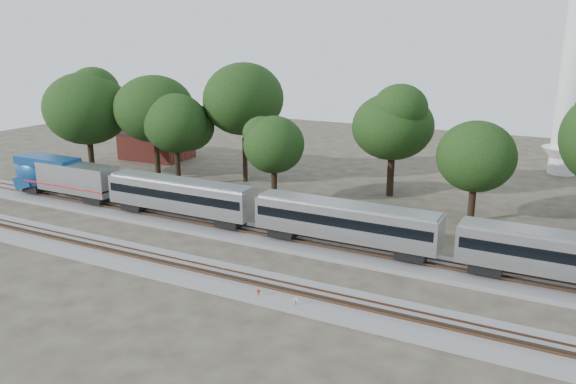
# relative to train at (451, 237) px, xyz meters

# --- Properties ---
(ground) EXTENTS (160.00, 160.00, 0.00)m
(ground) POSITION_rel_train_xyz_m (-18.13, -6.00, -3.16)
(ground) COLOR #383328
(ground) RESTS_ON ground
(track_far) EXTENTS (160.00, 5.00, 0.73)m
(track_far) POSITION_rel_train_xyz_m (-18.13, -0.00, -2.95)
(track_far) COLOR slate
(track_far) RESTS_ON ground
(track_near) EXTENTS (160.00, 5.00, 0.73)m
(track_near) POSITION_rel_train_xyz_m (-18.13, -10.00, -2.95)
(track_near) COLOR slate
(track_near) RESTS_ON ground
(train) EXTENTS (107.17, 3.06, 4.51)m
(train) POSITION_rel_train_xyz_m (0.00, 0.00, 0.00)
(train) COLOR silver
(train) RESTS_ON ground
(switch_stand_red) EXTENTS (0.27, 0.13, 0.90)m
(switch_stand_red) POSITION_rel_train_xyz_m (-11.50, -11.78, -2.59)
(switch_stand_red) COLOR #512D19
(switch_stand_red) RESTS_ON ground
(switch_stand_white) EXTENTS (0.30, 0.13, 0.97)m
(switch_stand_white) POSITION_rel_train_xyz_m (-8.38, -11.82, -2.54)
(switch_stand_white) COLOR #512D19
(switch_stand_white) RESTS_ON ground
(switch_lever) EXTENTS (0.58, 0.47, 0.30)m
(switch_lever) POSITION_rel_train_xyz_m (-10.07, -11.58, -3.01)
(switch_lever) COLOR #512D19
(switch_lever) RESTS_ON ground
(brick_building) EXTENTS (10.63, 7.73, 4.96)m
(brick_building) POSITION_rel_train_xyz_m (-51.54, 24.37, -0.66)
(brick_building) COLOR maroon
(brick_building) RESTS_ON ground
(tree_0) EXTENTS (9.73, 9.73, 13.71)m
(tree_0) POSITION_rel_train_xyz_m (-51.34, 10.48, 6.40)
(tree_0) COLOR black
(tree_0) RESTS_ON ground
(tree_1) EXTENTS (9.89, 9.89, 13.95)m
(tree_1) POSITION_rel_train_xyz_m (-42.11, 13.43, 6.56)
(tree_1) COLOR black
(tree_1) RESTS_ON ground
(tree_2) EXTENTS (8.44, 8.44, 11.90)m
(tree_2) POSITION_rel_train_xyz_m (-37.52, 11.99, 5.13)
(tree_2) COLOR black
(tree_2) RESTS_ON ground
(tree_3) EXTENTS (11.30, 11.30, 15.93)m
(tree_3) POSITION_rel_train_xyz_m (-31.09, 18.23, 7.95)
(tree_3) COLOR black
(tree_3) RESTS_ON ground
(tree_4) EXTENTS (7.13, 7.13, 10.05)m
(tree_4) POSITION_rel_train_xyz_m (-22.66, 11.02, 3.83)
(tree_4) COLOR black
(tree_4) RESTS_ON ground
(tree_5) EXTENTS (8.76, 8.76, 12.35)m
(tree_5) POSITION_rel_train_xyz_m (-11.54, 20.46, 5.45)
(tree_5) COLOR black
(tree_5) RESTS_ON ground
(tree_6) EXTENTS (7.19, 7.19, 10.14)m
(tree_6) POSITION_rel_train_xyz_m (-0.82, 14.59, 3.90)
(tree_6) COLOR black
(tree_6) RESTS_ON ground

